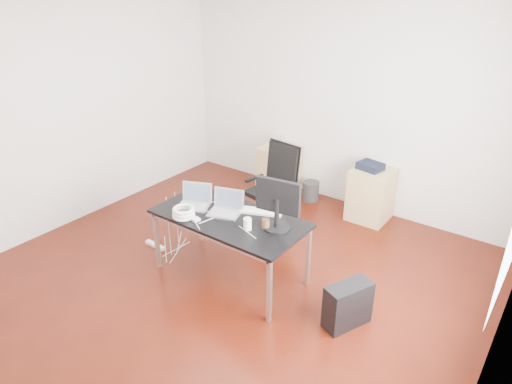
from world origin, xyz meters
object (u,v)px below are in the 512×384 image
Objects in this scene: filing_cabinet_right at (371,195)px; desk at (229,221)px; office_chair at (275,183)px; filing_cabinet_left at (279,169)px; pc_tower at (348,305)px.

desk is at bearing -107.57° from filing_cabinet_right.
desk is at bearing -70.05° from office_chair.
office_chair reaches higher than filing_cabinet_right.
filing_cabinet_left is at bearing 180.00° from filing_cabinet_right.
office_chair is 2.40× the size of pc_tower.
filing_cabinet_left is 1.00× the size of filing_cabinet_right.
pc_tower is (0.69, -2.06, -0.13)m from filing_cabinet_right.
filing_cabinet_left and filing_cabinet_right have the same top height.
filing_cabinet_right is at bearing 72.43° from desk.
pc_tower is at bearing 2.10° from desk.
office_chair is at bearing -59.38° from filing_cabinet_left.
desk is 3.56× the size of pc_tower.
filing_cabinet_left is at bearing 159.39° from pc_tower.
pc_tower is (1.60, -1.14, -0.39)m from office_chair.
office_chair is 1.54× the size of filing_cabinet_left.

